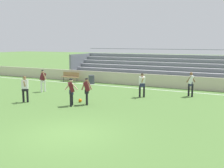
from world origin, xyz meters
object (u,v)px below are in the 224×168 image
object	(u,v)px
bleacher_stand	(177,68)
player_dark_overlapping	(43,79)
trash_bin	(92,80)
soccer_ball	(80,100)
bench_far_right	(71,76)
player_white_wide_right	(25,87)
player_dark_challenging	(87,89)
player_dark_dropping_back	(71,90)
player_white_wide_left	(191,82)
player_white_trailing_run	(142,83)

from	to	relation	value
bleacher_stand	player_dark_overlapping	xyz separation A→B (m)	(-7.89, -9.24, -0.33)
trash_bin	soccer_ball	size ratio (longest dim) A/B	3.59
bench_far_right	player_white_wide_right	xyz separation A→B (m)	(2.74, -8.69, 0.42)
bench_far_right	trash_bin	size ratio (longest dim) A/B	2.28
player_dark_challenging	player_dark_overlapping	world-z (taller)	player_dark_overlapping
trash_bin	player_dark_dropping_back	distance (m)	8.62
bench_far_right	player_white_wide_left	bearing A→B (deg)	-11.06
soccer_ball	player_white_wide_right	bearing A→B (deg)	-152.96
bench_far_right	player_white_wide_right	world-z (taller)	player_white_wide_right
bleacher_stand	player_white_wide_right	xyz separation A→B (m)	(-6.44, -12.55, -0.35)
player_dark_dropping_back	player_white_wide_left	bearing A→B (deg)	46.20
bleacher_stand	player_white_wide_left	distance (m)	6.59
trash_bin	player_white_wide_left	xyz separation A→B (m)	(9.08, -1.95, 0.62)
player_dark_overlapping	bench_far_right	bearing A→B (deg)	103.50
player_dark_dropping_back	player_white_wide_left	xyz separation A→B (m)	(5.71, 5.96, 0.05)
player_dark_overlapping	player_white_wide_left	bearing A→B (deg)	16.78
bleacher_stand	player_dark_dropping_back	xyz separation A→B (m)	(-3.31, -12.09, -0.36)
bench_far_right	bleacher_stand	bearing A→B (deg)	22.83
player_white_trailing_run	bleacher_stand	bearing A→B (deg)	86.25
bleacher_stand	player_dark_dropping_back	bearing A→B (deg)	-105.31
player_white_wide_right	player_dark_challenging	bearing A→B (deg)	17.05
trash_bin	player_white_wide_right	xyz separation A→B (m)	(0.24, -8.38, 0.58)
player_dark_challenging	player_dark_dropping_back	xyz separation A→B (m)	(-0.63, -0.69, 0.01)
player_white_trailing_run	trash_bin	bearing A→B (deg)	149.41
player_dark_challenging	bleacher_stand	bearing A→B (deg)	76.78
player_white_trailing_run	player_dark_challenging	bearing A→B (deg)	-121.16
player_dark_challenging	player_dark_overlapping	size ratio (longest dim) A/B	0.97
bleacher_stand	player_dark_challenging	bearing A→B (deg)	-103.22
player_dark_challenging	player_white_wide_left	xyz separation A→B (m)	(5.08, 5.27, 0.05)
soccer_ball	bench_far_right	bearing A→B (deg)	128.90
bleacher_stand	player_white_wide_left	size ratio (longest dim) A/B	12.51
bench_far_right	trash_bin	bearing A→B (deg)	-7.07
player_dark_challenging	player_dark_overlapping	bearing A→B (deg)	157.45
bleacher_stand	player_white_wide_left	bearing A→B (deg)	-68.58
player_dark_challenging	player_white_trailing_run	xyz separation A→B (m)	(2.17, 3.58, 0.02)
bleacher_stand	player_white_wide_left	xyz separation A→B (m)	(2.40, -6.13, -0.31)
player_dark_challenging	bench_far_right	bearing A→B (deg)	130.80
player_dark_dropping_back	player_white_trailing_run	bearing A→B (deg)	56.77
player_dark_dropping_back	soccer_ball	xyz separation A→B (m)	(-0.11, 1.08, -0.85)
player_white_wide_right	player_dark_overlapping	world-z (taller)	player_dark_overlapping
bench_far_right	trash_bin	xyz separation A→B (m)	(2.50, -0.31, -0.15)
bench_far_right	player_dark_dropping_back	distance (m)	10.11
player_dark_dropping_back	player_white_trailing_run	world-z (taller)	player_white_trailing_run
soccer_ball	player_white_trailing_run	bearing A→B (deg)	47.70
trash_bin	soccer_ball	world-z (taller)	trash_bin
trash_bin	soccer_ball	bearing A→B (deg)	-64.49
player_dark_dropping_back	player_white_wide_right	xyz separation A→B (m)	(-3.13, -0.47, 0.01)
player_white_wide_right	soccer_ball	bearing A→B (deg)	27.04
bleacher_stand	player_dark_challenging	distance (m)	11.72
soccer_ball	player_white_wide_left	bearing A→B (deg)	39.98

